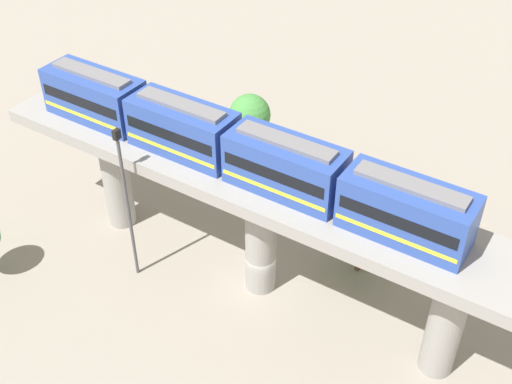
# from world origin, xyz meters

# --- Properties ---
(ground_plane) EXTENTS (120.00, 120.00, 0.00)m
(ground_plane) POSITION_xyz_m (0.00, 0.00, 0.00)
(ground_plane) COLOR gray
(viaduct) EXTENTS (5.20, 35.80, 8.41)m
(viaduct) POSITION_xyz_m (0.00, 0.00, 6.51)
(viaduct) COLOR #999691
(viaduct) RESTS_ON ground
(train) EXTENTS (2.64, 27.45, 3.24)m
(train) POSITION_xyz_m (0.00, -1.96, 9.94)
(train) COLOR #2D4CA5
(train) RESTS_ON viaduct
(parked_car_silver) EXTENTS (2.32, 4.39, 1.76)m
(parked_car_silver) POSITION_xyz_m (-12.80, 1.00, 0.74)
(parked_car_silver) COLOR #B2B5BA
(parked_car_silver) RESTS_ON ground
(parked_car_white) EXTENTS (2.32, 4.40, 1.76)m
(parked_car_white) POSITION_xyz_m (-11.87, 6.95, 0.74)
(parked_car_white) COLOR white
(parked_car_white) RESTS_ON ground
(tree_near_viaduct) EXTENTS (3.25, 3.25, 5.63)m
(tree_near_viaduct) POSITION_xyz_m (-11.49, -8.31, 3.98)
(tree_near_viaduct) COLOR brown
(tree_near_viaduct) RESTS_ON ground
(tree_far_corner) EXTENTS (3.76, 3.76, 5.08)m
(tree_far_corner) POSITION_xyz_m (-4.62, 4.59, 3.19)
(tree_far_corner) COLOR brown
(tree_far_corner) RESTS_ON ground
(signal_post) EXTENTS (0.44, 0.28, 11.01)m
(signal_post) POSITION_xyz_m (3.40, -7.33, 6.03)
(signal_post) COLOR #4C4C51
(signal_post) RESTS_ON ground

